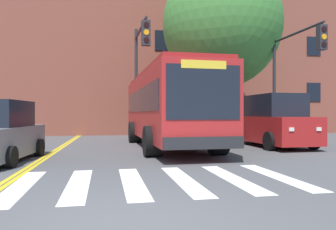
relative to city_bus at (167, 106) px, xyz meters
The scene contains 11 objects.
ground_plane 10.48m from the city_bus, 102.43° to the right, with size 120.00×120.00×0.00m, color #4C4C4F.
crosswalk 8.16m from the city_bus, 112.73° to the right, with size 9.63×3.60×0.01m.
lane_line_yellow_inner 8.35m from the city_bus, 125.19° to the left, with size 0.12×36.00×0.01m, color gold.
lane_line_yellow_outer 8.26m from the city_bus, 124.26° to the left, with size 0.12×36.00×0.01m, color gold.
city_bus is the anchor object (origin of this frame).
car_red_far_lane 4.82m from the city_bus, ahead, with size 2.29×4.75×2.32m.
car_white_behind_bus 11.00m from the city_bus, 94.24° to the left, with size 2.36×5.23×2.39m.
traffic_light_near_corner 6.17m from the city_bus, ahead, with size 0.39×3.92×5.60m.
traffic_light_overhead 2.47m from the city_bus, 148.49° to the left, with size 0.40×3.86×5.75m.
street_tree_curbside_large 6.90m from the city_bus, 42.92° to the left, with size 7.16×7.33×10.10m.
building_facade 12.83m from the city_bus, 113.06° to the left, with size 42.97×6.28×12.33m.
Camera 1 is at (-0.12, -4.32, 1.48)m, focal length 35.00 mm.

